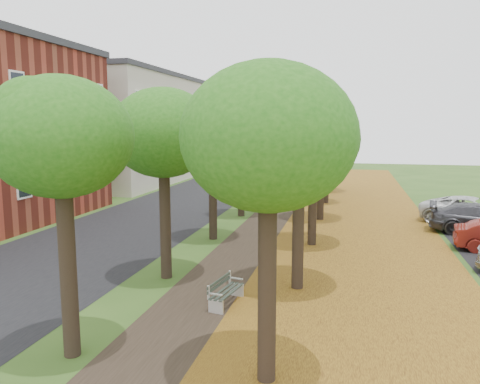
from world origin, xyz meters
The scene contains 9 objects.
ground centered at (0.00, 0.00, 0.00)m, with size 120.00×120.00×0.00m, color #2D4C19.
street_asphalt centered at (-7.50, 15.00, 0.00)m, with size 8.00×70.00×0.01m, color black.
footpath centered at (0.00, 15.00, 0.00)m, with size 3.20×70.00×0.01m, color black.
leaf_verge centered at (5.00, 15.00, 0.01)m, with size 7.50×70.00×0.01m, color #996D1C.
tree_row_west centered at (-2.20, 15.00, 5.02)m, with size 3.60×33.60×6.60m.
tree_row_east centered at (2.60, 15.00, 5.02)m, with size 3.60×33.60×6.60m.
building_cream centered at (-17.00, 33.00, 5.21)m, with size 10.30×20.30×10.40m.
bench centered at (0.58, 4.00, 0.42)m, with size 0.78×1.76×0.81m.
car_white centered at (11.00, 18.63, 0.76)m, with size 2.54×5.50×1.53m, color silver.
Camera 1 is at (4.26, -9.48, 5.58)m, focal length 35.00 mm.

